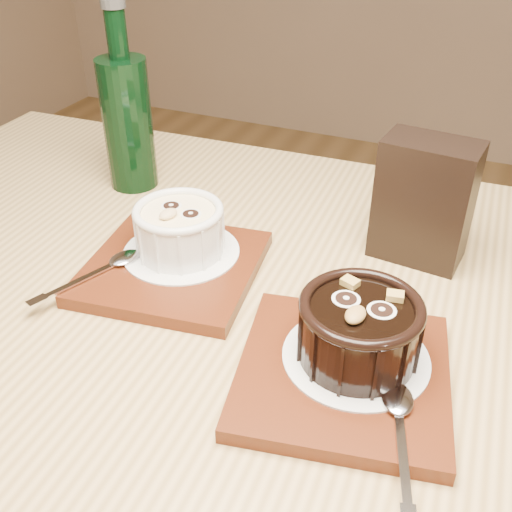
{
  "coord_description": "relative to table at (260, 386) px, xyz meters",
  "views": [
    {
      "loc": [
        0.21,
        -0.18,
        1.13
      ],
      "look_at": [
        0.02,
        0.26,
        0.81
      ],
      "focal_mm": 42.0,
      "sensor_mm": 36.0,
      "label": 1
    }
  ],
  "objects": [
    {
      "name": "table",
      "position": [
        0.0,
        0.0,
        0.0
      ],
      "size": [
        1.23,
        0.85,
        0.75
      ],
      "rotation": [
        0.0,
        0.0,
        0.04
      ],
      "color": "#9E7A45",
      "rests_on": "ground"
    },
    {
      "name": "tray_left",
      "position": [
        -0.12,
        0.04,
        0.1
      ],
      "size": [
        0.2,
        0.2,
        0.01
      ],
      "primitive_type": "cube",
      "rotation": [
        0.0,
        0.0,
        0.14
      ],
      "color": "#56220E",
      "rests_on": "table"
    },
    {
      "name": "doily_left",
      "position": [
        -0.12,
        0.06,
        0.11
      ],
      "size": [
        0.13,
        0.13,
        0.0
      ],
      "primitive_type": "cylinder",
      "color": "white",
      "rests_on": "tray_left"
    },
    {
      "name": "ramekin_white",
      "position": [
        -0.12,
        0.06,
        0.14
      ],
      "size": [
        0.1,
        0.1,
        0.06
      ],
      "rotation": [
        0.0,
        0.0,
        -0.25
      ],
      "color": "white",
      "rests_on": "doily_left"
    },
    {
      "name": "spoon_left",
      "position": [
        -0.18,
        -0.01,
        0.11
      ],
      "size": [
        0.07,
        0.13,
        0.01
      ],
      "primitive_type": null,
      "rotation": [
        0.0,
        0.0,
        -0.37
      ],
      "color": "silver",
      "rests_on": "tray_left"
    },
    {
      "name": "tray_right",
      "position": [
        0.1,
        -0.05,
        0.1
      ],
      "size": [
        0.21,
        0.21,
        0.01
      ],
      "primitive_type": "cube",
      "rotation": [
        0.0,
        0.0,
        0.19
      ],
      "color": "#56220E",
      "rests_on": "table"
    },
    {
      "name": "doily_right",
      "position": [
        0.1,
        -0.03,
        0.11
      ],
      "size": [
        0.13,
        0.13,
        0.0
      ],
      "primitive_type": "cylinder",
      "color": "white",
      "rests_on": "tray_right"
    },
    {
      "name": "ramekin_dark",
      "position": [
        0.1,
        -0.03,
        0.14
      ],
      "size": [
        0.11,
        0.11,
        0.06
      ],
      "rotation": [
        0.0,
        0.0,
        -0.09
      ],
      "color": "black",
      "rests_on": "doily_right"
    },
    {
      "name": "spoon_right",
      "position": [
        0.16,
        -0.1,
        0.11
      ],
      "size": [
        0.06,
        0.14,
        0.01
      ],
      "primitive_type": null,
      "rotation": [
        0.0,
        0.0,
        0.29
      ],
      "color": "silver",
      "rests_on": "tray_right"
    },
    {
      "name": "condiment_stand",
      "position": [
        0.12,
        0.18,
        0.16
      ],
      "size": [
        0.11,
        0.07,
        0.14
      ],
      "primitive_type": "cube",
      "rotation": [
        0.0,
        0.0,
        -0.1
      ],
      "color": "black",
      "rests_on": "table"
    },
    {
      "name": "green_bottle",
      "position": [
        -0.28,
        0.21,
        0.19
      ],
      "size": [
        0.07,
        0.07,
        0.24
      ],
      "color": "black",
      "rests_on": "table"
    }
  ]
}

